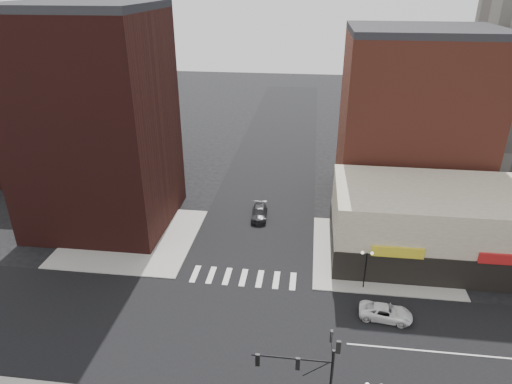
{
  "coord_description": "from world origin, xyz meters",
  "views": [
    {
      "loc": [
        6.1,
        -30.11,
        28.0
      ],
      "look_at": [
        1.52,
        5.77,
        11.0
      ],
      "focal_mm": 32.0,
      "sensor_mm": 36.0,
      "label": 1
    }
  ],
  "objects_px": {
    "white_suv": "(386,312)",
    "street_lamp_ne": "(366,260)",
    "traffic_signal": "(317,369)",
    "dark_sedan_north": "(259,213)"
  },
  "relations": [
    {
      "from": "white_suv",
      "to": "street_lamp_ne",
      "type": "bearing_deg",
      "value": 27.42
    },
    {
      "from": "traffic_signal",
      "to": "street_lamp_ne",
      "type": "height_order",
      "value": "traffic_signal"
    },
    {
      "from": "traffic_signal",
      "to": "white_suv",
      "type": "xyz_separation_m",
      "value": [
        6.35,
        11.54,
        -4.3
      ]
    },
    {
      "from": "street_lamp_ne",
      "to": "dark_sedan_north",
      "type": "distance_m",
      "value": 18.16
    },
    {
      "from": "street_lamp_ne",
      "to": "dark_sedan_north",
      "type": "bearing_deg",
      "value": 132.09
    },
    {
      "from": "street_lamp_ne",
      "to": "dark_sedan_north",
      "type": "relative_size",
      "value": 0.87
    },
    {
      "from": "street_lamp_ne",
      "to": "white_suv",
      "type": "xyz_separation_m",
      "value": [
        1.59,
        -4.3,
        -2.63
      ]
    },
    {
      "from": "white_suv",
      "to": "dark_sedan_north",
      "type": "relative_size",
      "value": 0.99
    },
    {
      "from": "street_lamp_ne",
      "to": "white_suv",
      "type": "relative_size",
      "value": 0.88
    },
    {
      "from": "traffic_signal",
      "to": "street_lamp_ne",
      "type": "xyz_separation_m",
      "value": [
        4.76,
        15.83,
        -1.67
      ]
    }
  ]
}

